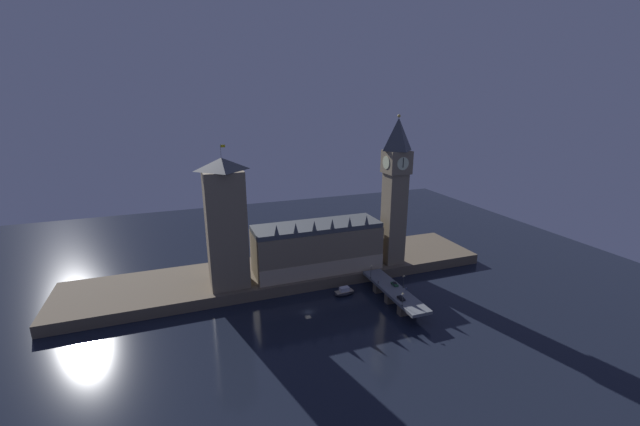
# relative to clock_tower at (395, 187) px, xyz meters

# --- Properties ---
(ground_plane) EXTENTS (400.00, 400.00, 0.00)m
(ground_plane) POSITION_rel_clock_tower_xyz_m (-57.73, -26.64, -47.53)
(ground_plane) COLOR black
(embankment) EXTENTS (220.00, 42.00, 5.43)m
(embankment) POSITION_rel_clock_tower_xyz_m (-57.73, 12.36, -44.82)
(embankment) COLOR brown
(embankment) RESTS_ON ground_plane
(parliament_hall) EXTENTS (66.16, 22.42, 29.93)m
(parliament_hall) POSITION_rel_clock_tower_xyz_m (-42.12, 4.88, -29.66)
(parliament_hall) COLOR #7F7056
(parliament_hall) RESTS_ON embankment
(clock_tower) EXTENTS (12.63, 12.74, 79.46)m
(clock_tower) POSITION_rel_clock_tower_xyz_m (0.00, 0.00, 0.00)
(clock_tower) COLOR #7F7056
(clock_tower) RESTS_ON embankment
(victoria_tower) EXTENTS (18.17, 18.17, 67.56)m
(victoria_tower) POSITION_rel_clock_tower_xyz_m (-88.00, 3.77, -11.22)
(victoria_tower) COLOR #7F7056
(victoria_tower) RESTS_ON embankment
(bridge) EXTENTS (10.01, 46.00, 6.47)m
(bridge) POSITION_rel_clock_tower_xyz_m (-16.74, -31.64, -43.03)
(bridge) COLOR slate
(bridge) RESTS_ON ground_plane
(car_northbound_trail) EXTENTS (2.11, 4.25, 1.33)m
(car_northbound_trail) POSITION_rel_clock_tower_xyz_m (-18.94, -41.15, -40.44)
(car_northbound_trail) COLOR black
(car_northbound_trail) RESTS_ON bridge
(car_southbound_trail) EXTENTS (1.99, 4.18, 1.41)m
(car_southbound_trail) POSITION_rel_clock_tower_xyz_m (-14.53, -28.10, -40.40)
(car_southbound_trail) COLOR #235633
(car_southbound_trail) RESTS_ON bridge
(pedestrian_mid_walk) EXTENTS (0.38, 0.38, 1.64)m
(pedestrian_mid_walk) POSITION_rel_clock_tower_xyz_m (-12.33, -34.68, -40.20)
(pedestrian_mid_walk) COLOR black
(pedestrian_mid_walk) RESTS_ON bridge
(pedestrian_far_rail) EXTENTS (0.38, 0.38, 1.69)m
(pedestrian_far_rail) POSITION_rel_clock_tower_xyz_m (-21.14, -23.94, -40.17)
(pedestrian_far_rail) COLOR black
(pedestrian_far_rail) RESTS_ON bridge
(street_lamp_near) EXTENTS (1.34, 0.60, 6.21)m
(street_lamp_near) POSITION_rel_clock_tower_xyz_m (-21.54, -46.36, -37.17)
(street_lamp_near) COLOR #2D3333
(street_lamp_near) RESTS_ON bridge
(street_lamp_mid) EXTENTS (1.34, 0.60, 6.44)m
(street_lamp_mid) POSITION_rel_clock_tower_xyz_m (-11.93, -31.64, -37.03)
(street_lamp_mid) COLOR #2D3333
(street_lamp_mid) RESTS_ON bridge
(street_lamp_far) EXTENTS (1.34, 0.60, 6.93)m
(street_lamp_far) POSITION_rel_clock_tower_xyz_m (-21.54, -16.92, -36.73)
(street_lamp_far) COLOR #2D3333
(street_lamp_far) RESTS_ON bridge
(boat_upstream) EXTENTS (10.44, 5.03, 4.12)m
(boat_upstream) POSITION_rel_clock_tower_xyz_m (-35.95, -17.38, -46.03)
(boat_upstream) COLOR #28282D
(boat_upstream) RESTS_ON ground_plane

